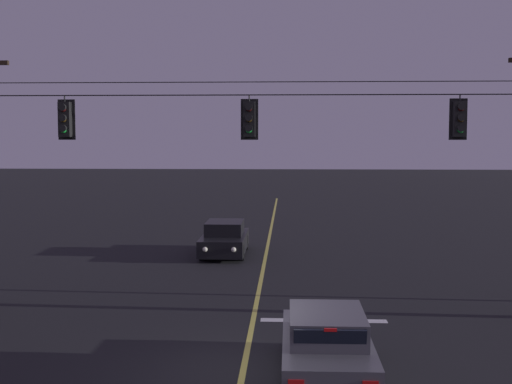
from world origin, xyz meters
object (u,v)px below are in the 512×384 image
(traffic_light_leftmost, at_px, (65,119))
(traffic_light_centre, at_px, (460,119))
(traffic_light_left_inner, at_px, (249,119))
(car_waiting_near_lane, at_px, (326,346))
(car_oncoming_lead, at_px, (225,239))

(traffic_light_leftmost, xyz_separation_m, traffic_light_centre, (10.77, 0.00, 0.00))
(traffic_light_left_inner, height_order, car_waiting_near_lane, traffic_light_left_inner)
(traffic_light_left_inner, xyz_separation_m, car_waiting_near_lane, (1.87, -4.94, -4.77))
(traffic_light_leftmost, relative_size, traffic_light_left_inner, 1.00)
(traffic_light_left_inner, distance_m, car_oncoming_lead, 10.94)
(car_oncoming_lead, bearing_deg, traffic_light_left_inner, -80.64)
(car_oncoming_lead, bearing_deg, traffic_light_leftmost, -109.84)
(traffic_light_left_inner, bearing_deg, traffic_light_leftmost, 180.00)
(traffic_light_leftmost, bearing_deg, traffic_light_left_inner, 0.00)
(traffic_light_centre, relative_size, car_waiting_near_lane, 0.28)
(car_waiting_near_lane, bearing_deg, traffic_light_left_inner, 110.77)
(traffic_light_left_inner, bearing_deg, traffic_light_centre, 0.00)
(traffic_light_left_inner, relative_size, traffic_light_centre, 1.00)
(traffic_light_leftmost, distance_m, car_oncoming_lead, 11.37)
(traffic_light_centre, bearing_deg, car_oncoming_lead, 126.82)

